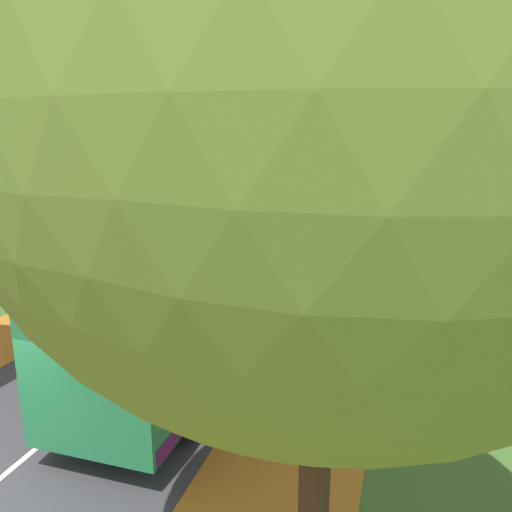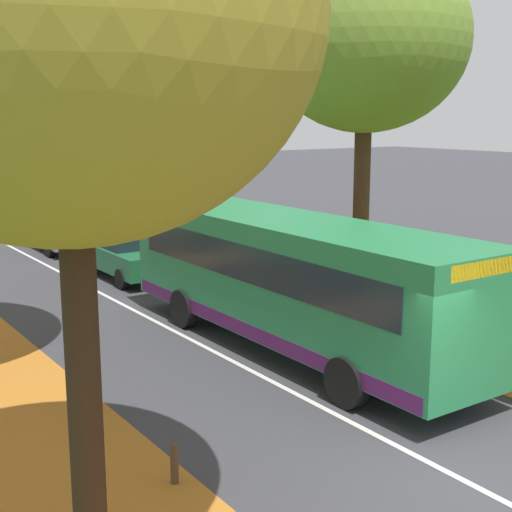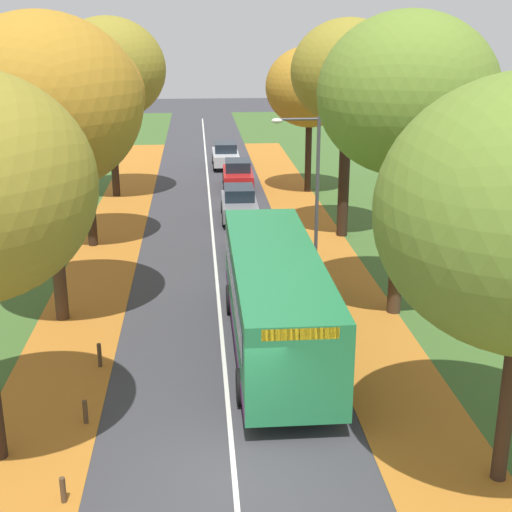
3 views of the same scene
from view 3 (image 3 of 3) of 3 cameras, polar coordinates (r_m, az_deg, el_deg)
ground_plane at (r=16.38m, az=-1.79°, el=-16.75°), size 160.00×160.00×0.00m
grass_verge_left at (r=35.74m, az=-18.47°, el=2.06°), size 12.00×90.00×0.01m
leaf_litter_left at (r=29.23m, az=-12.31°, el=-0.91°), size 2.80×60.00×0.00m
grass_verge_right at (r=36.06m, az=11.24°, el=2.80°), size 12.00×90.00×0.01m
leaf_litter_right at (r=29.43m, az=5.72°, el=-0.44°), size 2.80×60.00×0.00m
road_centre_line at (r=34.70m, az=-3.55°, el=2.51°), size 0.12×80.00×0.01m
tree_left_near at (r=22.89m, az=-16.65°, el=11.59°), size 6.01×6.01×9.76m
tree_left_mid at (r=31.00m, az=-13.73°, el=12.38°), size 5.18×5.18×8.85m
tree_left_far at (r=40.26m, az=-11.69°, el=14.41°), size 6.11×6.11×9.72m
tree_right_near at (r=22.99m, az=12.02°, el=12.47°), size 5.60×5.60×9.78m
tree_right_mid at (r=31.85m, az=7.38°, el=14.34°), size 4.96×4.96×9.59m
tree_right_far at (r=40.76m, az=4.33°, el=13.33°), size 4.95×4.95×8.18m
bollard_nearest at (r=15.81m, az=-15.18°, el=-17.63°), size 0.12×0.12×0.58m
bollard_second at (r=18.30m, az=-13.49°, el=-12.05°), size 0.12×0.12×0.62m
bollard_third at (r=20.94m, az=-12.41°, el=-7.77°), size 0.12×0.12×0.72m
streetlamp_right at (r=27.74m, az=4.28°, el=6.43°), size 1.89×0.28×6.00m
bus at (r=21.06m, az=1.55°, el=-3.17°), size 2.68×10.40×2.98m
car_green_lead at (r=29.60m, az=-0.39°, el=1.40°), size 1.80×4.21×1.62m
car_grey_following at (r=35.49m, az=-1.35°, el=4.25°), size 1.83×4.23×1.62m
car_red_third_in_line at (r=42.40m, az=-1.47°, el=6.57°), size 1.86×4.24×1.62m
car_silver_fourth_in_line at (r=48.71m, az=-2.45°, el=8.08°), size 1.79×4.20×1.62m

